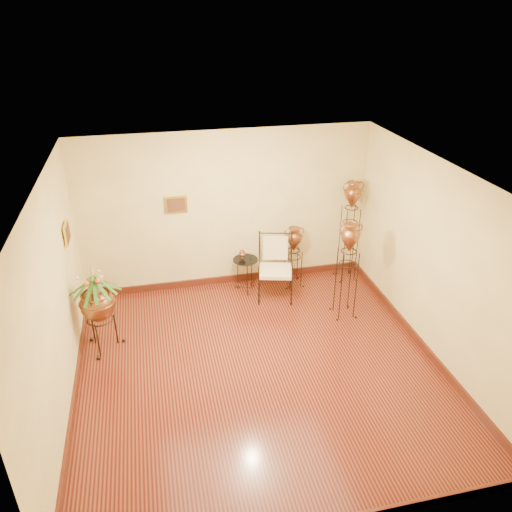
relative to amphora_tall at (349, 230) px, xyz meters
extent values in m
plane|color=maroon|center=(-2.15, -2.15, -0.97)|extent=(5.00, 5.00, 0.00)
cube|color=#491B11|center=(-2.15, 0.33, -0.91)|extent=(5.00, 0.04, 0.12)
cube|color=#491B11|center=(-4.63, -2.15, -0.91)|extent=(0.04, 5.00, 0.12)
cube|color=#491B11|center=(0.33, -2.15, -0.91)|extent=(0.04, 5.00, 0.12)
cube|color=yellow|center=(-3.00, 0.31, 0.63)|extent=(0.36, 0.03, 0.29)
cube|color=yellow|center=(-4.61, -0.70, 0.73)|extent=(0.03, 0.36, 0.29)
cube|color=#FCECBE|center=(-1.46, -0.37, -0.45)|extent=(0.66, 0.63, 0.06)
cube|color=#FCECBE|center=(-1.46, -0.37, -0.13)|extent=(0.42, 0.13, 0.44)
cylinder|color=black|center=(-1.90, -0.02, -0.35)|extent=(0.43, 0.43, 0.01)
camera|label=1|loc=(-3.41, -7.53, 3.69)|focal=35.00mm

